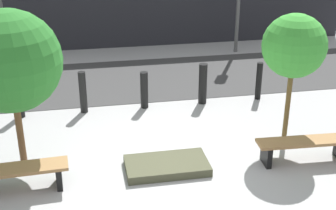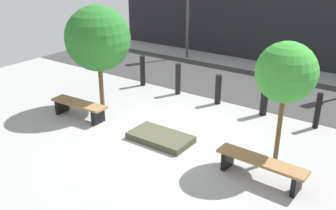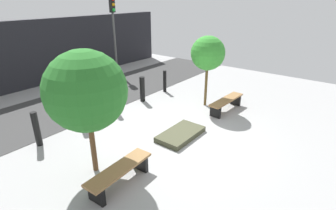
# 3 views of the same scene
# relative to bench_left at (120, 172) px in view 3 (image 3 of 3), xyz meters

# --- Properties ---
(ground_plane) EXTENTS (18.00, 18.00, 0.00)m
(ground_plane) POSITION_rel_bench_left_xyz_m (2.69, 0.22, -0.33)
(ground_plane) COLOR #959595
(road_strip) EXTENTS (18.00, 3.51, 0.01)m
(road_strip) POSITION_rel_bench_left_xyz_m (2.69, 5.19, -0.33)
(road_strip) COLOR #363636
(road_strip) RESTS_ON ground
(building_facade) EXTENTS (16.20, 0.50, 3.08)m
(building_facade) POSITION_rel_bench_left_xyz_m (2.69, 8.73, 1.21)
(building_facade) COLOR black
(building_facade) RESTS_ON ground
(bench_left) EXTENTS (1.77, 0.54, 0.46)m
(bench_left) POSITION_rel_bench_left_xyz_m (0.00, 0.00, 0.00)
(bench_left) COLOR black
(bench_left) RESTS_ON ground
(bench_right) EXTENTS (1.91, 0.51, 0.47)m
(bench_right) POSITION_rel_bench_left_xyz_m (5.39, 0.00, 0.01)
(bench_right) COLOR black
(bench_right) RESTS_ON ground
(planter_bed) EXTENTS (1.57, 0.87, 0.16)m
(planter_bed) POSITION_rel_bench_left_xyz_m (2.69, 0.20, -0.25)
(planter_bed) COLOR #42432F
(planter_bed) RESTS_ON ground
(tree_behind_left_bench) EXTENTS (1.86, 1.86, 3.04)m
(tree_behind_left_bench) POSITION_rel_bench_left_xyz_m (0.00, 0.91, 1.77)
(tree_behind_left_bench) COLOR brown
(tree_behind_left_bench) RESTS_ON ground
(tree_behind_right_bench) EXTENTS (1.28, 1.28, 2.73)m
(tree_behind_right_bench) POSITION_rel_bench_left_xyz_m (5.39, 0.91, 1.75)
(tree_behind_right_bench) COLOR brown
(tree_behind_right_bench) RESTS_ON ground
(bollard_far_left) EXTENTS (0.18, 0.18, 1.06)m
(bollard_far_left) POSITION_rel_bench_left_xyz_m (-0.26, 3.19, 0.19)
(bollard_far_left) COLOR black
(bollard_far_left) RESTS_ON ground
(bollard_left) EXTENTS (0.18, 0.18, 1.03)m
(bollard_left) POSITION_rel_bench_left_xyz_m (1.22, 3.19, 0.18)
(bollard_left) COLOR black
(bollard_left) RESTS_ON ground
(bollard_center) EXTENTS (0.19, 0.19, 0.92)m
(bollard_center) POSITION_rel_bench_left_xyz_m (2.69, 3.19, 0.13)
(bollard_center) COLOR black
(bollard_center) RESTS_ON ground
(bollard_right) EXTENTS (0.21, 0.21, 1.04)m
(bollard_right) POSITION_rel_bench_left_xyz_m (4.17, 3.19, 0.19)
(bollard_right) COLOR black
(bollard_right) RESTS_ON ground
(bollard_far_right) EXTENTS (0.15, 0.15, 0.98)m
(bollard_far_right) POSITION_rel_bench_left_xyz_m (5.65, 3.19, 0.16)
(bollard_far_right) COLOR black
(bollard_far_right) RESTS_ON ground
(traffic_light_mid_west) EXTENTS (0.28, 0.27, 4.04)m
(traffic_light_mid_west) POSITION_rel_bench_left_xyz_m (6.40, 7.23, 2.44)
(traffic_light_mid_west) COLOR #4E4E4E
(traffic_light_mid_west) RESTS_ON ground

